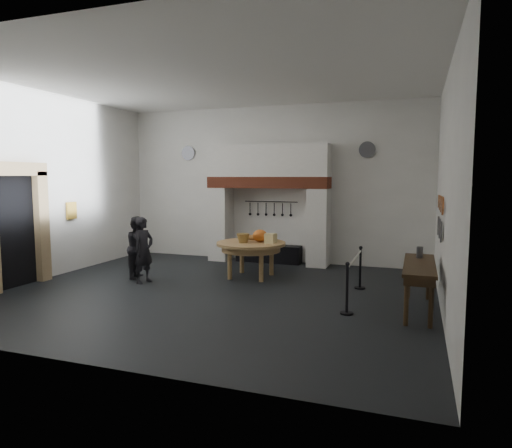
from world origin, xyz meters
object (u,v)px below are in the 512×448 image
(visitor_near, at_px, (143,250))
(visitor_far, at_px, (139,247))
(side_table, at_px, (419,265))
(iron_range, at_px, (269,254))
(work_table, at_px, (251,244))
(barrier_post_far, at_px, (360,269))
(barrier_post_near, at_px, (347,290))

(visitor_near, distance_m, visitor_far, 0.57)
(visitor_near, bearing_deg, side_table, -80.01)
(iron_range, bearing_deg, work_table, -84.40)
(side_table, relative_size, barrier_post_far, 2.44)
(work_table, relative_size, visitor_near, 1.10)
(side_table, xyz_separation_m, barrier_post_far, (-1.22, 1.38, -0.42))
(iron_range, relative_size, work_table, 1.12)
(visitor_far, relative_size, barrier_post_far, 1.69)
(side_table, bearing_deg, work_table, 156.88)
(iron_range, distance_m, side_table, 5.56)
(iron_range, height_order, barrier_post_far, barrier_post_far)
(visitor_near, distance_m, barrier_post_far, 4.99)
(iron_range, height_order, visitor_near, visitor_near)
(work_table, relative_size, barrier_post_far, 1.89)
(barrier_post_far, bearing_deg, iron_range, 141.20)
(visitor_near, relative_size, barrier_post_near, 1.72)
(work_table, bearing_deg, barrier_post_far, -6.01)
(iron_range, relative_size, side_table, 0.86)
(iron_range, relative_size, visitor_near, 1.23)
(work_table, relative_size, visitor_far, 1.12)
(visitor_far, bearing_deg, work_table, -91.31)
(work_table, xyz_separation_m, barrier_post_near, (2.68, -2.28, -0.39))
(barrier_post_near, bearing_deg, iron_range, 123.72)
(visitor_far, bearing_deg, visitor_near, -157.15)
(side_table, height_order, barrier_post_near, same)
(work_table, bearing_deg, visitor_near, -147.60)
(barrier_post_near, bearing_deg, visitor_far, 166.08)
(visitor_far, xyz_separation_m, barrier_post_far, (5.25, 0.70, -0.31))
(work_table, distance_m, side_table, 4.24)
(barrier_post_far, bearing_deg, side_table, -48.61)
(barrier_post_near, bearing_deg, visitor_near, 169.47)
(barrier_post_far, bearing_deg, visitor_near, -167.27)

